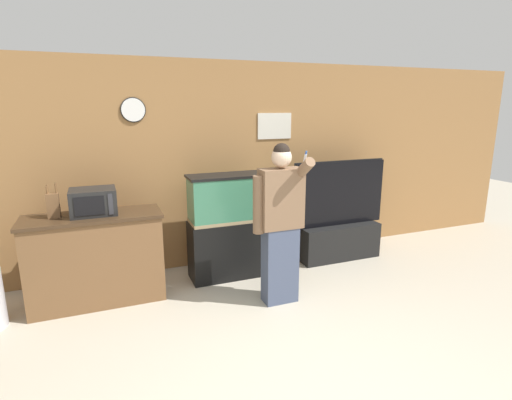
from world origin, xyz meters
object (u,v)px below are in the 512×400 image
Objects in this scene: microwave at (93,202)px; knife_block at (53,205)px; aquarium_on_stand at (231,226)px; person_standing at (280,222)px; tv_on_stand at (338,230)px; counter_island at (96,259)px.

knife_block reaches higher than microwave.
person_standing is at bearing -72.06° from aquarium_on_stand.
knife_block is at bearing -178.22° from tv_on_stand.
person_standing is (0.27, -0.82, 0.25)m from aquarium_on_stand.
knife_block is 3.50m from tv_on_stand.
person_standing is at bearing -19.28° from knife_block.
microwave is at bearing 157.12° from person_standing.
person_standing is (-1.28, -0.86, 0.49)m from tv_on_stand.
aquarium_on_stand is (1.50, 0.08, -0.46)m from microwave.
microwave is 1.93m from person_standing.
knife_block is 0.26× the size of tv_on_stand.
tv_on_stand reaches higher than knife_block.
knife_block is (-0.37, 0.00, -0.00)m from microwave.
aquarium_on_stand is at bearing -178.80° from tv_on_stand.
aquarium_on_stand is at bearing 2.27° from knife_block.
knife_block reaches higher than counter_island.
knife_block reaches higher than aquarium_on_stand.
aquarium_on_stand is (1.87, 0.07, -0.46)m from knife_block.
knife_block is at bearing 174.38° from counter_island.
person_standing is (1.77, -0.75, -0.21)m from microwave.
microwave is (0.02, 0.03, 0.61)m from counter_island.
person_standing reaches higher than microwave.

